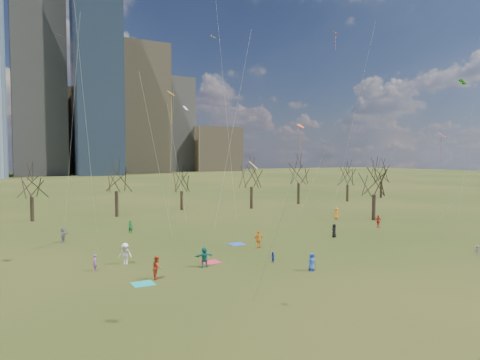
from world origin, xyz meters
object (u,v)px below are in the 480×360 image
blanket_crimson (211,262)px  person_4 (259,240)px  blanket_teal (143,284)px  blanket_navy (237,244)px  person_2 (157,267)px  person_0 (312,262)px

blanket_crimson → person_4: person_4 is taller
blanket_teal → blanket_navy: same height
blanket_teal → blanket_navy: bearing=35.9°
blanket_teal → person_2: bearing=30.8°
person_2 → person_4: 13.89m
blanket_crimson → blanket_teal: bearing=-153.7°
person_2 → person_0: bearing=-82.5°
blanket_teal → person_4: person_4 is taller
blanket_navy → person_4: 3.16m
blanket_teal → blanket_crimson: size_ratio=1.00×
blanket_teal → person_0: size_ratio=1.06×
blanket_navy → blanket_teal: bearing=-144.1°
person_0 → blanket_teal: bearing=165.3°
blanket_navy → person_0: (0.48, -12.41, 0.74)m
blanket_navy → person_2: 14.46m
person_0 → person_2: (-12.08, 3.83, 0.15)m
blanket_crimson → person_0: 9.11m
blanket_teal → blanket_crimson: bearing=26.3°
blanket_navy → person_2: bearing=-143.5°
blanket_navy → blanket_crimson: 8.21m
blanket_navy → blanket_crimson: same height
blanket_teal → blanket_crimson: (7.19, 3.56, 0.00)m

